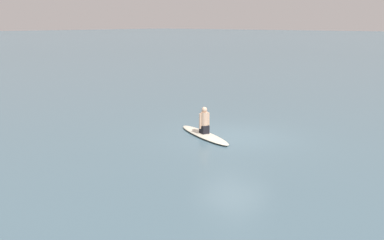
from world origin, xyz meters
TOP-DOWN VIEW (x-y plane):
  - ground_plane at (0.00, 0.00)m, footprint 400.00×400.00m
  - surfboard at (0.84, 0.74)m, footprint 3.30×1.78m
  - person_paddler at (0.84, 0.74)m, footprint 0.41×0.44m

SIDE VIEW (x-z plane):
  - ground_plane at x=0.00m, z-range 0.00..0.00m
  - surfboard at x=0.84m, z-range 0.00..0.13m
  - person_paddler at x=0.84m, z-range 0.08..1.09m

